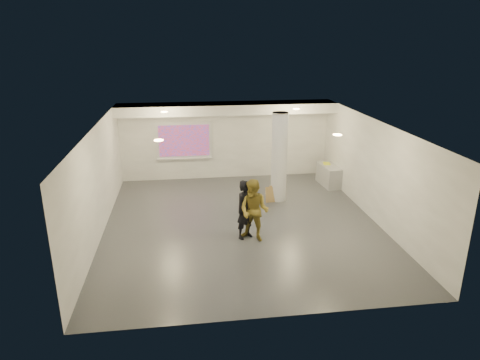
{
  "coord_description": "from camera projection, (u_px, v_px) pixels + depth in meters",
  "views": [
    {
      "loc": [
        -1.61,
        -11.54,
        5.33
      ],
      "look_at": [
        0.0,
        0.4,
        1.25
      ],
      "focal_mm": 32.0,
      "sensor_mm": 36.0,
      "label": 1
    }
  ],
  "objects": [
    {
      "name": "soffit_band",
      "position": [
        227.0,
        108.0,
        15.55
      ],
      "size": [
        8.0,
        1.1,
        0.36
      ],
      "primitive_type": "cube",
      "color": "silver",
      "rests_on": "ceiling"
    },
    {
      "name": "ceiling",
      "position": [
        242.0,
        125.0,
        11.78
      ],
      "size": [
        8.0,
        9.0,
        0.01
      ],
      "primitive_type": "cube",
      "color": "silver",
      "rests_on": "floor"
    },
    {
      "name": "column",
      "position": [
        279.0,
        158.0,
        14.15
      ],
      "size": [
        0.52,
        0.52,
        3.0
      ],
      "primitive_type": "cylinder",
      "color": "silver",
      "rests_on": "floor"
    },
    {
      "name": "wall_back",
      "position": [
        226.0,
        140.0,
        16.49
      ],
      "size": [
        8.0,
        0.01,
        3.0
      ],
      "primitive_type": "cube",
      "color": "silver",
      "rests_on": "floor"
    },
    {
      "name": "postit_pad",
      "position": [
        327.0,
        164.0,
        16.04
      ],
      "size": [
        0.3,
        0.37,
        0.03
      ],
      "primitive_type": "cube",
      "rotation": [
        0.0,
        0.0,
        -0.18
      ],
      "color": "yellow",
      "rests_on": "credenza"
    },
    {
      "name": "wall_left",
      "position": [
        98.0,
        182.0,
        11.76
      ],
      "size": [
        0.01,
        9.0,
        3.0
      ],
      "primitive_type": "cube",
      "color": "silver",
      "rests_on": "floor"
    },
    {
      "name": "cardboard_back",
      "position": [
        277.0,
        193.0,
        14.41
      ],
      "size": [
        0.52,
        0.2,
        0.55
      ],
      "primitive_type": "cube",
      "rotation": [
        -0.22,
        0.0,
        0.08
      ],
      "color": "olive",
      "rests_on": "floor"
    },
    {
      "name": "credenza",
      "position": [
        329.0,
        175.0,
        15.96
      ],
      "size": [
        0.63,
        1.33,
        0.76
      ],
      "primitive_type": "cube",
      "rotation": [
        0.0,
        0.0,
        0.07
      ],
      "color": "#96989B",
      "rests_on": "floor"
    },
    {
      "name": "wall_right",
      "position": [
        374.0,
        171.0,
        12.77
      ],
      "size": [
        0.01,
        9.0,
        3.0
      ],
      "primitive_type": "cube",
      "color": "silver",
      "rests_on": "floor"
    },
    {
      "name": "downlight_se",
      "position": [
        337.0,
        135.0,
        10.66
      ],
      "size": [
        0.22,
        0.22,
        0.02
      ],
      "primitive_type": "cylinder",
      "color": "#FFC980",
      "rests_on": "ceiling"
    },
    {
      "name": "cardboard_front",
      "position": [
        272.0,
        194.0,
        14.37
      ],
      "size": [
        0.49,
        0.2,
        0.53
      ],
      "primitive_type": "cube",
      "rotation": [
        -0.18,
        0.0,
        0.12
      ],
      "color": "olive",
      "rests_on": "floor"
    },
    {
      "name": "downlight_sw",
      "position": [
        159.0,
        140.0,
        10.1
      ],
      "size": [
        0.22,
        0.22,
        0.02
      ],
      "primitive_type": "cylinder",
      "color": "#FFC980",
      "rests_on": "ceiling"
    },
    {
      "name": "man",
      "position": [
        254.0,
        211.0,
        11.49
      ],
      "size": [
        1.05,
        0.98,
        1.73
      ],
      "primitive_type": "imported",
      "rotation": [
        0.0,
        0.0,
        -0.51
      ],
      "color": "olive",
      "rests_on": "floor"
    },
    {
      "name": "floor",
      "position": [
        242.0,
        224.0,
        12.75
      ],
      "size": [
        8.0,
        9.0,
        0.01
      ],
      "primitive_type": "cube",
      "color": "#3B3E43",
      "rests_on": "ground"
    },
    {
      "name": "downlight_ne",
      "position": [
        296.0,
        109.0,
        14.42
      ],
      "size": [
        0.22,
        0.22,
        0.02
      ],
      "primitive_type": "cylinder",
      "color": "#FFC980",
      "rests_on": "ceiling"
    },
    {
      "name": "projection_screen",
      "position": [
        184.0,
        141.0,
        16.23
      ],
      "size": [
        2.1,
        0.13,
        1.42
      ],
      "color": "silver",
      "rests_on": "wall_back"
    },
    {
      "name": "woman",
      "position": [
        246.0,
        210.0,
        11.64
      ],
      "size": [
        0.72,
        0.66,
        1.66
      ],
      "primitive_type": "imported",
      "rotation": [
        0.0,
        0.0,
        0.57
      ],
      "color": "black",
      "rests_on": "floor"
    },
    {
      "name": "wall_front",
      "position": [
        275.0,
        250.0,
        8.04
      ],
      "size": [
        8.0,
        0.01,
        3.0
      ],
      "primitive_type": "cube",
      "color": "silver",
      "rests_on": "floor"
    },
    {
      "name": "downlight_nw",
      "position": [
        164.0,
        112.0,
        13.86
      ],
      "size": [
        0.22,
        0.22,
        0.02
      ],
      "primitive_type": "cylinder",
      "color": "#FFC980",
      "rests_on": "ceiling"
    }
  ]
}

